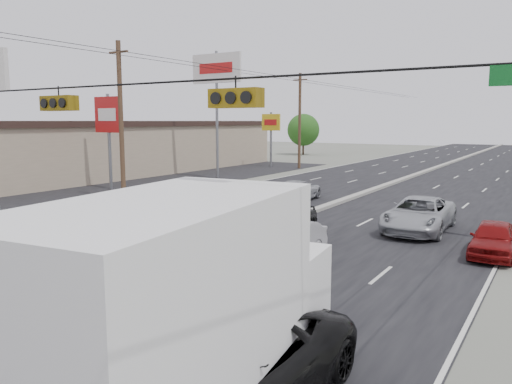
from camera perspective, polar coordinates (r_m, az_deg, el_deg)
ground at (r=14.82m, az=-24.01°, el=-12.49°), size 200.00×200.00×0.00m
road_surface at (r=39.71m, az=14.51°, el=0.57°), size 20.00×160.00×0.02m
center_median at (r=39.70m, az=14.52°, el=0.71°), size 0.50×160.00×0.20m
strip_mall at (r=49.91m, az=-17.27°, el=4.61°), size 12.00×42.00×4.60m
parking_lot at (r=43.72m, az=-9.38°, el=1.39°), size 10.00×42.00×0.02m
utility_pole_left_b at (r=33.10m, az=-15.18°, el=7.96°), size 1.60×0.30×10.00m
utility_pole_left_c at (r=53.40m, az=5.01°, el=8.16°), size 1.60×0.30×10.00m
traffic_signals at (r=12.80m, az=-21.86°, el=9.58°), size 25.00×0.30×0.54m
pole_sign_mid at (r=38.45m, az=-16.51°, el=7.90°), size 2.60×0.25×7.00m
pole_sign_billboard at (r=44.37m, az=-4.54°, el=13.04°), size 5.00×0.25×11.00m
pole_sign_far at (r=55.08m, az=1.73°, el=7.46°), size 2.20×0.25×6.00m
tree_left_far at (r=75.55m, az=5.44°, el=7.08°), size 4.80×4.80×6.12m
box_truck at (r=8.47m, az=-7.81°, el=-13.03°), size 3.54×7.92×3.89m
red_sedan at (r=17.51m, az=-5.27°, el=-6.37°), size 1.62×4.13×1.34m
black_suv at (r=9.13m, az=-3.22°, el=-19.58°), size 2.87×5.84×1.60m
queue_car_a at (r=21.79m, az=3.08°, el=-3.22°), size 2.05×4.57×1.52m
queue_car_b at (r=17.59m, az=3.17°, el=-6.04°), size 1.80×4.57×1.48m
queue_car_c at (r=24.08m, az=18.12°, el=-2.49°), size 2.72×5.64×1.55m
queue_car_e at (r=20.76m, az=25.48°, el=-4.88°), size 1.69×3.89×1.31m
oncoming_near at (r=26.27m, az=-11.57°, el=-1.39°), size 2.23×5.36×1.55m
oncoming_far at (r=31.96m, az=4.70°, el=0.18°), size 2.63×4.81×1.28m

